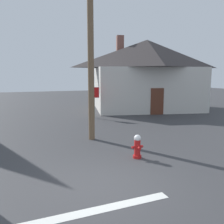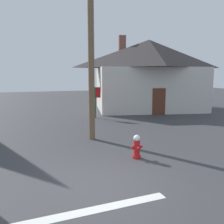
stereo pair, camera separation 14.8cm
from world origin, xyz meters
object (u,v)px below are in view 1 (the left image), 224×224
(fire_hydrant, at_px, (137,147))
(utility_pole, at_px, (91,47))
(house, at_px, (146,74))
(stop_sign_far, at_px, (94,96))

(fire_hydrant, distance_m, utility_pole, 4.98)
(fire_hydrant, height_order, house, house)
(stop_sign_far, bearing_deg, utility_pole, -107.91)
(utility_pole, bearing_deg, fire_hydrant, -75.74)
(house, bearing_deg, fire_hydrant, -120.02)
(stop_sign_far, bearing_deg, fire_hydrant, -96.40)
(fire_hydrant, relative_size, stop_sign_far, 0.40)
(house, bearing_deg, utility_pole, -131.93)
(utility_pole, height_order, house, utility_pole)
(utility_pole, xyz_separation_m, stop_sign_far, (1.76, 5.45, -2.68))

